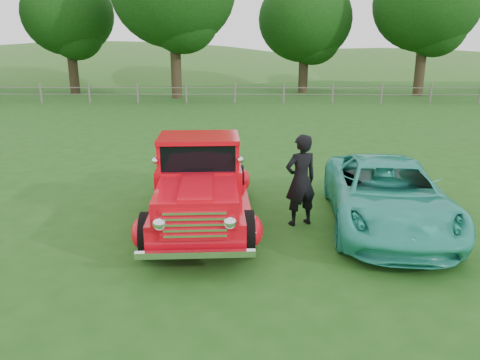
{
  "coord_description": "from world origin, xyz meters",
  "views": [
    {
      "loc": [
        0.63,
        -7.06,
        3.42
      ],
      "look_at": [
        0.54,
        1.2,
        1.04
      ],
      "focal_mm": 35.0,
      "sensor_mm": 36.0,
      "label": 1
    }
  ],
  "objects_px": {
    "tree_near_east": "(305,20)",
    "tree_mid_east": "(427,4)",
    "red_pickup": "(200,184)",
    "tree_mid_west": "(68,15)",
    "teal_sedan": "(387,194)",
    "man": "(301,180)"
  },
  "relations": [
    {
      "from": "tree_near_east",
      "to": "tree_mid_east",
      "type": "bearing_deg",
      "value": -14.04
    },
    {
      "from": "tree_near_east",
      "to": "red_pickup",
      "type": "xyz_separation_m",
      "value": [
        -5.25,
        -27.24,
        -4.45
      ]
    },
    {
      "from": "tree_mid_east",
      "to": "red_pickup",
      "type": "xyz_separation_m",
      "value": [
        -13.25,
        -25.24,
        -5.38
      ]
    },
    {
      "from": "tree_mid_west",
      "to": "teal_sedan",
      "type": "bearing_deg",
      "value": -59.74
    },
    {
      "from": "tree_mid_west",
      "to": "tree_near_east",
      "type": "relative_size",
      "value": 1.02
    },
    {
      "from": "tree_mid_west",
      "to": "tree_mid_east",
      "type": "distance_m",
      "value": 25.03
    },
    {
      "from": "tree_mid_east",
      "to": "tree_near_east",
      "type": "bearing_deg",
      "value": 165.96
    },
    {
      "from": "tree_mid_east",
      "to": "teal_sedan",
      "type": "bearing_deg",
      "value": -110.73
    },
    {
      "from": "red_pickup",
      "to": "teal_sedan",
      "type": "relative_size",
      "value": 1.1
    },
    {
      "from": "tree_mid_west",
      "to": "tree_mid_east",
      "type": "relative_size",
      "value": 0.9
    },
    {
      "from": "teal_sedan",
      "to": "man",
      "type": "height_order",
      "value": "man"
    },
    {
      "from": "tree_mid_east",
      "to": "teal_sedan",
      "type": "relative_size",
      "value": 2.04
    },
    {
      "from": "red_pickup",
      "to": "tree_mid_east",
      "type": "bearing_deg",
      "value": 58.81
    },
    {
      "from": "tree_mid_east",
      "to": "man",
      "type": "distance_m",
      "value": 28.23
    },
    {
      "from": "tree_mid_east",
      "to": "red_pickup",
      "type": "bearing_deg",
      "value": -117.7
    },
    {
      "from": "tree_mid_east",
      "to": "man",
      "type": "bearing_deg",
      "value": -114.0
    },
    {
      "from": "tree_mid_east",
      "to": "man",
      "type": "relative_size",
      "value": 5.2
    },
    {
      "from": "red_pickup",
      "to": "man",
      "type": "height_order",
      "value": "man"
    },
    {
      "from": "tree_mid_east",
      "to": "man",
      "type": "xyz_separation_m",
      "value": [
        -11.28,
        -25.34,
        -5.27
      ]
    },
    {
      "from": "teal_sedan",
      "to": "tree_near_east",
      "type": "bearing_deg",
      "value": 92.32
    },
    {
      "from": "tree_near_east",
      "to": "teal_sedan",
      "type": "height_order",
      "value": "tree_near_east"
    },
    {
      "from": "tree_mid_west",
      "to": "tree_mid_east",
      "type": "bearing_deg",
      "value": -2.29
    }
  ]
}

